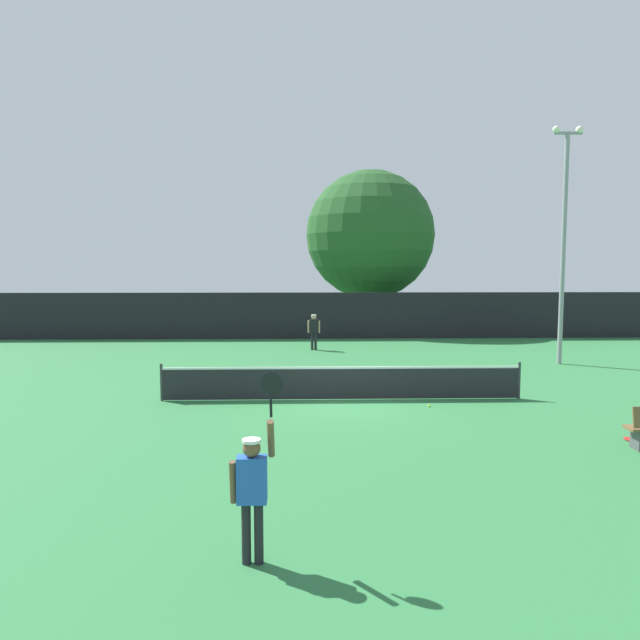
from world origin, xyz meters
The scene contains 10 objects.
ground_plane centered at (0.00, 0.00, 0.00)m, with size 120.00×120.00×0.00m, color #2D723D.
tennis_net centered at (0.00, 0.00, 0.51)m, with size 10.37×0.08×1.07m.
perimeter_fence centered at (0.00, 14.37, 1.23)m, with size 39.56×0.12×2.46m, color black.
player_serving centered at (-1.74, -9.21, 1.08)m, with size 0.68×0.39×2.48m.
player_receiving centered at (-0.63, 10.12, 1.00)m, with size 0.57×0.24×1.63m.
tennis_ball centered at (2.33, -0.94, 0.03)m, with size 0.07×0.07×0.07m, color #CCE033.
spare_racket centered at (6.12, -4.13, 0.02)m, with size 0.28×0.52×0.04m.
light_pole centered at (8.99, 5.97, 5.16)m, with size 1.18×0.28×9.17m.
large_tree centered at (2.93, 18.78, 5.74)m, with size 7.70×7.70×9.59m.
parked_car_near centered at (1.79, 21.50, 0.78)m, with size 1.92×4.20×1.69m.
Camera 1 is at (-1.09, -16.40, 3.81)m, focal length 32.59 mm.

